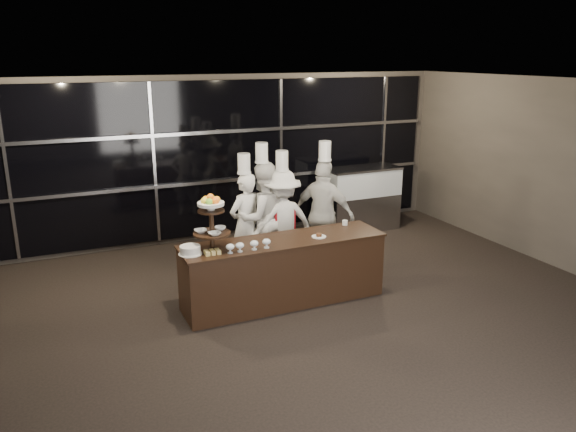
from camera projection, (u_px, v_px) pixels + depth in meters
name	position (u px, v px, depth m)	size (l,w,h in m)	color
room	(361.00, 237.00, 5.90)	(10.00, 10.00, 10.00)	black
window_wall	(220.00, 159.00, 10.23)	(8.60, 0.10, 2.80)	black
buffet_counter	(284.00, 271.00, 7.75)	(2.84, 0.74, 0.92)	black
display_stand	(211.00, 218.00, 7.11)	(0.48, 0.48, 0.74)	black
compotes	(248.00, 245.00, 7.17)	(0.61, 0.11, 0.12)	silver
layer_cake	(190.00, 250.00, 7.05)	(0.30, 0.30, 0.11)	white
pastry_squares	(212.00, 252.00, 7.06)	(0.20, 0.13, 0.05)	#D5BB68
small_plate	(319.00, 236.00, 7.72)	(0.20, 0.20, 0.05)	white
chef_cup	(345.00, 223.00, 8.26)	(0.08, 0.08, 0.07)	white
display_case	(362.00, 195.00, 10.94)	(1.45, 0.63, 1.24)	#A5A5AA
chef_a	(245.00, 222.00, 8.68)	(0.69, 0.59, 1.92)	white
chef_b	(263.00, 217.00, 8.76)	(0.91, 0.74, 2.06)	white
chef_c	(282.00, 221.00, 8.76)	(1.08, 0.64, 1.94)	white
chef_d	(324.00, 214.00, 8.92)	(0.98, 1.07, 2.06)	silver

